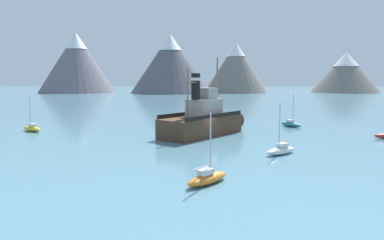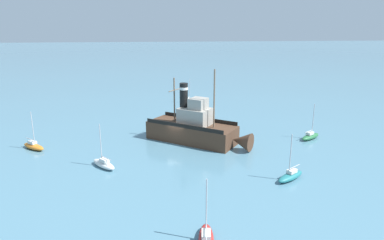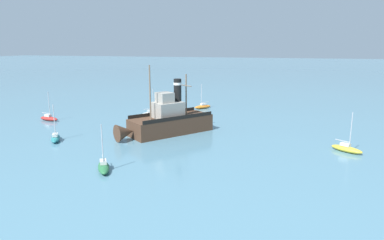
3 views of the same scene
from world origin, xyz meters
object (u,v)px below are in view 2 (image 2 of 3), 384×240
old_tugboat (196,129)px  sailboat_teal (291,176)px  sailboat_green (310,136)px  sailboat_red (206,238)px  sailboat_yellow (189,101)px  sailboat_white (104,164)px  sailboat_orange (34,146)px

old_tugboat → sailboat_teal: (12.93, 7.90, -1.40)m
sailboat_green → sailboat_red: bearing=-40.5°
sailboat_yellow → sailboat_white: bearing=-23.1°
sailboat_red → sailboat_green: bearing=139.5°
sailboat_green → sailboat_teal: (11.95, -7.91, 0.00)m
sailboat_orange → sailboat_white: 11.80m
sailboat_orange → sailboat_green: (0.71, 36.51, 0.00)m
sailboat_yellow → sailboat_teal: same height
sailboat_orange → old_tugboat: bearing=90.7°
sailboat_white → old_tugboat: bearing=123.0°
sailboat_green → sailboat_white: bearing=-76.8°
old_tugboat → sailboat_orange: size_ratio=2.75×
sailboat_white → sailboat_orange: bearing=-126.6°
old_tugboat → sailboat_white: 13.46m
old_tugboat → sailboat_red: old_tugboat is taller
sailboat_white → sailboat_teal: 19.94m
sailboat_green → sailboat_white: (6.32, -27.03, 0.00)m
sailboat_teal → sailboat_orange: bearing=-113.9°
sailboat_orange → sailboat_green: size_ratio=1.00×
sailboat_orange → sailboat_teal: bearing=66.1°
sailboat_yellow → sailboat_teal: size_ratio=1.00×
sailboat_red → sailboat_teal: (-9.34, 10.25, 0.00)m
old_tugboat → sailboat_yellow: old_tugboat is taller
sailboat_green → sailboat_yellow: bearing=-150.5°
sailboat_white → sailboat_red: 17.40m
sailboat_white → sailboat_teal: size_ratio=1.00×
sailboat_yellow → sailboat_red: 46.05m
sailboat_yellow → sailboat_green: 28.20m
sailboat_orange → sailboat_teal: 31.28m
sailboat_teal → sailboat_red: bearing=-47.7°
sailboat_green → sailboat_white: size_ratio=1.00×
old_tugboat → sailboat_red: (22.26, -2.35, -1.40)m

